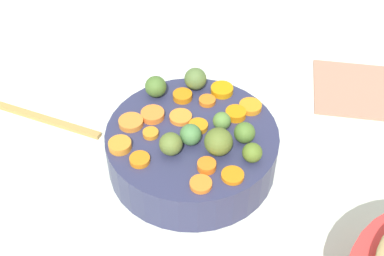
{
  "coord_description": "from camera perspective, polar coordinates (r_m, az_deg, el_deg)",
  "views": [
    {
      "loc": [
        -0.52,
        -0.19,
        0.65
      ],
      "look_at": [
        0.01,
        -0.01,
        0.1
      ],
      "focal_mm": 47.25,
      "sensor_mm": 36.0,
      "label": 1
    }
  ],
  "objects": [
    {
      "name": "brussels_sprout_1",
      "position": [
        0.74,
        6.82,
        -2.78
      ],
      "size": [
        0.03,
        0.03,
        0.03
      ],
      "primitive_type": "sphere",
      "color": "#577225",
      "rests_on": "serving_bowl_carrots"
    },
    {
      "name": "carrot_slice_2",
      "position": [
        0.81,
        -4.47,
        1.51
      ],
      "size": [
        0.05,
        0.05,
        0.01
      ],
      "primitive_type": "cylinder",
      "rotation": [
        0.0,
        0.0,
        5.2
      ],
      "color": "orange",
      "rests_on": "serving_bowl_carrots"
    },
    {
      "name": "carrot_slice_4",
      "position": [
        0.77,
        -8.13,
        -1.93
      ],
      "size": [
        0.04,
        0.04,
        0.01
      ],
      "primitive_type": "cylinder",
      "rotation": [
        0.0,
        0.0,
        2.99
      ],
      "color": "orange",
      "rests_on": "serving_bowl_carrots"
    },
    {
      "name": "carrot_slice_6",
      "position": [
        0.81,
        -1.29,
        1.23
      ],
      "size": [
        0.04,
        0.04,
        0.01
      ],
      "primitive_type": "cylinder",
      "rotation": [
        0.0,
        0.0,
        0.07
      ],
      "color": "orange",
      "rests_on": "serving_bowl_carrots"
    },
    {
      "name": "carrot_slice_1",
      "position": [
        0.79,
        0.71,
        0.21
      ],
      "size": [
        0.04,
        0.04,
        0.01
      ],
      "primitive_type": "cylinder",
      "rotation": [
        0.0,
        0.0,
        4.44
      ],
      "color": "orange",
      "rests_on": "serving_bowl_carrots"
    },
    {
      "name": "carrot_slice_8",
      "position": [
        0.84,
        -1.08,
        3.63
      ],
      "size": [
        0.04,
        0.04,
        0.01
      ],
      "primitive_type": "cylinder",
      "rotation": [
        0.0,
        0.0,
        2.53
      ],
      "color": "orange",
      "rests_on": "serving_bowl_carrots"
    },
    {
      "name": "carrot_slice_0",
      "position": [
        0.71,
        1.0,
        -6.35
      ],
      "size": [
        0.04,
        0.04,
        0.01
      ],
      "primitive_type": "cylinder",
      "rotation": [
        0.0,
        0.0,
        0.13
      ],
      "color": "orange",
      "rests_on": "serving_bowl_carrots"
    },
    {
      "name": "carrot_slice_10",
      "position": [
        0.84,
        1.73,
        3.09
      ],
      "size": [
        0.04,
        0.04,
        0.01
      ],
      "primitive_type": "cylinder",
      "rotation": [
        0.0,
        0.0,
        2.69
      ],
      "color": "orange",
      "rests_on": "serving_bowl_carrots"
    },
    {
      "name": "carrot_slice_11",
      "position": [
        0.73,
        1.67,
        -4.28
      ],
      "size": [
        0.04,
        0.04,
        0.01
      ],
      "primitive_type": "cylinder",
      "rotation": [
        0.0,
        0.0,
        4.25
      ],
      "color": "orange",
      "rests_on": "serving_bowl_carrots"
    },
    {
      "name": "carrot_slice_7",
      "position": [
        0.73,
        4.61,
        -5.37
      ],
      "size": [
        0.05,
        0.05,
        0.01
      ],
      "primitive_type": "cylinder",
      "rotation": [
        0.0,
        0.0,
        3.86
      ],
      "color": "orange",
      "rests_on": "serving_bowl_carrots"
    },
    {
      "name": "tabletop",
      "position": [
        0.84,
        -0.64,
        -4.72
      ],
      "size": [
        2.4,
        2.4,
        0.02
      ],
      "primitive_type": "cube",
      "color": "silver",
      "rests_on": "ground"
    },
    {
      "name": "carrot_slice_13",
      "position": [
        0.8,
        -6.91,
        0.64
      ],
      "size": [
        0.04,
        0.04,
        0.01
      ],
      "primitive_type": "cylinder",
      "rotation": [
        0.0,
        0.0,
        0.16
      ],
      "color": "orange",
      "rests_on": "serving_bowl_carrots"
    },
    {
      "name": "brussels_sprout_2",
      "position": [
        0.74,
        3.01,
        -1.56
      ],
      "size": [
        0.04,
        0.04,
        0.04
      ],
      "primitive_type": "sphere",
      "color": "#5A6C29",
      "rests_on": "serving_bowl_carrots"
    },
    {
      "name": "serving_bowl_carrots",
      "position": [
        0.81,
        0.0,
        -2.33
      ],
      "size": [
        0.27,
        0.27,
        0.07
      ],
      "primitive_type": "cylinder",
      "color": "#2F3053",
      "rests_on": "tabletop"
    },
    {
      "name": "brussels_sprout_3",
      "position": [
        0.75,
        -2.41,
        -1.81
      ],
      "size": [
        0.04,
        0.04,
        0.04
      ],
      "primitive_type": "sphere",
      "color": "#5C702F",
      "rests_on": "serving_bowl_carrots"
    },
    {
      "name": "carrot_slice_5",
      "position": [
        0.78,
        -4.69,
        -0.61
      ],
      "size": [
        0.03,
        0.03,
        0.01
      ],
      "primitive_type": "cylinder",
      "rotation": [
        0.0,
        0.0,
        5.5
      ],
      "color": "orange",
      "rests_on": "serving_bowl_carrots"
    },
    {
      "name": "wooden_spoon",
      "position": [
        1.0,
        -20.82,
        2.45
      ],
      "size": [
        0.05,
        0.3,
        0.01
      ],
      "color": "tan",
      "rests_on": "tabletop"
    },
    {
      "name": "brussels_sprout_7",
      "position": [
        0.76,
        -0.17,
        -0.75
      ],
      "size": [
        0.03,
        0.03,
        0.03
      ],
      "primitive_type": "sphere",
      "color": "#497D42",
      "rests_on": "serving_bowl_carrots"
    },
    {
      "name": "brussels_sprout_6",
      "position": [
        0.77,
        5.95,
        -0.53
      ],
      "size": [
        0.03,
        0.03,
        0.03
      ],
      "primitive_type": "sphere",
      "color": "#4E722C",
      "rests_on": "serving_bowl_carrots"
    },
    {
      "name": "dish_towel",
      "position": [
        1.02,
        18.04,
        4.14
      ],
      "size": [
        0.19,
        0.19,
        0.01
      ],
      "primitive_type": "cube",
      "rotation": [
        0.0,
        0.0,
        0.18
      ],
      "color": "tan",
      "rests_on": "tabletop"
    },
    {
      "name": "carrot_slice_12",
      "position": [
        0.86,
        3.4,
        4.31
      ],
      "size": [
        0.05,
        0.05,
        0.01
      ],
      "primitive_type": "cylinder",
      "rotation": [
        0.0,
        0.0,
        2.81
      ],
      "color": "orange",
      "rests_on": "serving_bowl_carrots"
    },
    {
      "name": "brussels_sprout_5",
      "position": [
        0.84,
        -4.12,
        4.68
      ],
      "size": [
        0.04,
        0.04,
        0.04
      ],
      "primitive_type": "sphere",
      "color": "#4B6E2D",
      "rests_on": "serving_bowl_carrots"
    },
    {
      "name": "carrot_slice_3",
      "position": [
        0.81,
        4.96,
        1.62
      ],
      "size": [
        0.05,
        0.05,
        0.01
      ],
      "primitive_type": "cylinder",
      "rotation": [
        0.0,
        0.0,
        0.79
      ],
      "color": "orange",
      "rests_on": "serving_bowl_carrots"
    },
    {
      "name": "brussels_sprout_4",
      "position": [
        0.86,
        0.39,
        5.58
      ],
      "size": [
        0.04,
        0.04,
        0.04
      ],
      "primitive_type": "sphere",
      "color": "#567038",
      "rests_on": "serving_bowl_carrots"
    },
    {
      "name": "carrot_slice_9",
      "position": [
        0.83,
        6.6,
        2.42
      ],
      "size": [
        0.05,
        0.05,
        0.01
      ],
      "primitive_type": "cylinder",
      "rotation": [
        0.0,
        0.0,
        5.48
      ],
      "color": "orange",
      "rests_on": "serving_bowl_carrots"
    },
    {
      "name": "brussels_sprout_0",
      "position": [
        0.79,
        3.38,
        0.81
      ],
      "size": [
        0.03,
        0.03,
        0.03
      ],
      "primitive_type": "sphere",
      "color": "#598239",
      "rests_on": "serving_bowl_carrots"
    },
    {
      "name": "carrot_slice_14",
      "position": [
        0.75,
        -5.92,
        -3.57
      ],
      "size": [
        0.04,
        0.04,
        0.01
      ],
      "primitive_type": "cylinder",
      "rotation": [
        0.0,
        0.0,
        5.74
      ],
      "color": "orange",
      "rests_on": "serving_bowl_carrots"
    }
  ]
}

